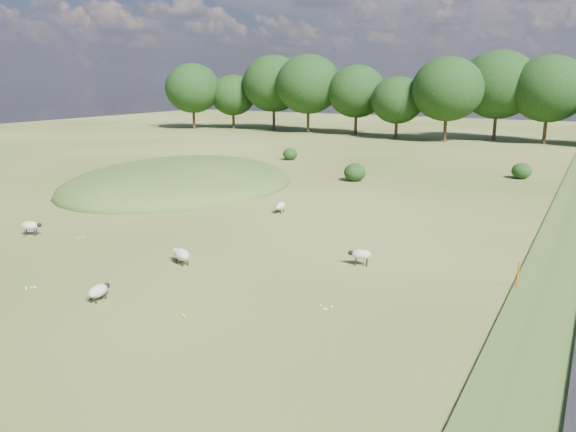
# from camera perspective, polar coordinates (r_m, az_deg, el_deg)

# --- Properties ---
(ground) EXTENTS (160.00, 160.00, 0.00)m
(ground) POSITION_cam_1_polar(r_m,az_deg,el_deg) (44.75, 7.83, 3.32)
(ground) COLOR #374916
(ground) RESTS_ON ground
(mound) EXTENTS (16.00, 20.00, 4.00)m
(mound) POSITION_cam_1_polar(r_m,az_deg,el_deg) (44.04, -10.87, 3.03)
(mound) COLOR #33561E
(mound) RESTS_ON ground
(treeline) EXTENTS (96.28, 14.66, 11.70)m
(treeline) POSITION_cam_1_polar(r_m,az_deg,el_deg) (78.34, 17.09, 12.14)
(treeline) COLOR black
(treeline) RESTS_ON ground
(shrubs) EXTENTS (23.44, 9.54, 1.44)m
(shrubs) POSITION_cam_1_polar(r_m,az_deg,el_deg) (49.21, 9.99, 4.98)
(shrubs) COLOR black
(shrubs) RESTS_ON ground
(marker_post) EXTENTS (0.06, 0.06, 1.20)m
(marker_post) POSITION_cam_1_polar(r_m,az_deg,el_deg) (23.61, 22.30, -5.65)
(marker_post) COLOR #D8590C
(marker_post) RESTS_ON ground
(sheep_0) EXTENTS (0.58, 1.11, 0.63)m
(sheep_0) POSITION_cam_1_polar(r_m,az_deg,el_deg) (22.12, -18.70, -7.20)
(sheep_0) COLOR #BEB89D
(sheep_0) RESTS_ON ground
(sheep_1) EXTENTS (1.27, 0.89, 0.71)m
(sheep_1) POSITION_cam_1_polar(r_m,az_deg,el_deg) (25.40, -10.79, -3.86)
(sheep_1) COLOR #BEB89D
(sheep_1) RESTS_ON ground
(sheep_2) EXTENTS (1.10, 0.85, 0.78)m
(sheep_2) POSITION_cam_1_polar(r_m,az_deg,el_deg) (32.33, -24.70, -0.90)
(sheep_2) COLOR #BEB89D
(sheep_2) RESTS_ON ground
(sheep_3) EXTENTS (0.65, 1.17, 0.65)m
(sheep_3) POSITION_cam_1_polar(r_m,az_deg,el_deg) (34.46, -0.80, 1.01)
(sheep_3) COLOR #BEB89D
(sheep_3) RESTS_ON ground
(sheep_4) EXTENTS (1.07, 0.66, 0.75)m
(sheep_4) POSITION_cam_1_polar(r_m,az_deg,el_deg) (24.93, 7.40, -3.88)
(sheep_4) COLOR #BEB89D
(sheep_4) RESTS_ON ground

